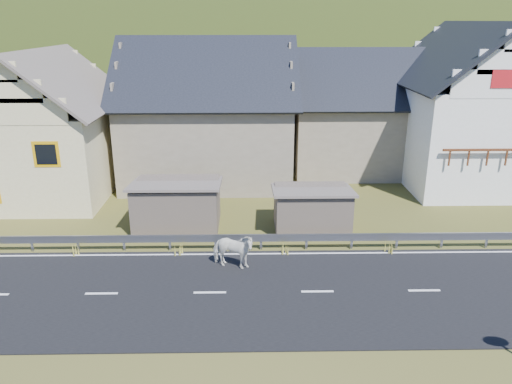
{
  "coord_description": "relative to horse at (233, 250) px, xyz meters",
  "views": [
    {
      "loc": [
        1.41,
        -16.27,
        9.59
      ],
      "look_at": [
        1.79,
        4.14,
        2.54
      ],
      "focal_mm": 35.0,
      "sensor_mm": 36.0,
      "label": 1
    }
  ],
  "objects": [
    {
      "name": "conifer_patch",
      "position": [
        -55.8,
        108.04,
        5.19
      ],
      "size": [
        76.0,
        50.0,
        28.0
      ],
      "primitive_type": "ellipsoid",
      "color": "black",
      "rests_on": "ground"
    },
    {
      "name": "house_cream",
      "position": [
        -10.81,
        10.04,
        3.55
      ],
      "size": [
        7.8,
        9.8,
        8.3
      ],
      "color": "beige",
      "rests_on": "ground"
    },
    {
      "name": "lane_markings",
      "position": [
        -0.8,
        -1.96,
        -0.77
      ],
      "size": [
        60.0,
        6.6,
        0.01
      ],
      "primitive_type": "cube",
      "color": "silver",
      "rests_on": "road"
    },
    {
      "name": "ground",
      "position": [
        -0.8,
        -1.96,
        -0.81
      ],
      "size": [
        160.0,
        160.0,
        0.0
      ],
      "primitive_type": "plane",
      "color": "#373D13",
      "rests_on": "ground"
    },
    {
      "name": "house_stone_a",
      "position": [
        -1.8,
        13.04,
        3.82
      ],
      "size": [
        10.8,
        9.8,
        8.9
      ],
      "color": "gray",
      "rests_on": "ground"
    },
    {
      "name": "shed_left",
      "position": [
        -2.8,
        4.54,
        0.29
      ],
      "size": [
        4.3,
        3.3,
        2.4
      ],
      "primitive_type": "cube",
      "color": "#6B5B50",
      "rests_on": "ground"
    },
    {
      "name": "mountain",
      "position": [
        4.2,
        178.04,
        -20.81
      ],
      "size": [
        440.0,
        280.0,
        260.0
      ],
      "primitive_type": "ellipsoid",
      "color": "#1C3211",
      "rests_on": "ground"
    },
    {
      "name": "shed_right",
      "position": [
        3.7,
        4.04,
        0.19
      ],
      "size": [
        3.8,
        2.9,
        2.2
      ],
      "primitive_type": "cube",
      "color": "#6B5B50",
      "rests_on": "ground"
    },
    {
      "name": "house_white",
      "position": [
        14.2,
        12.04,
        4.25
      ],
      "size": [
        8.8,
        10.8,
        9.7
      ],
      "color": "white",
      "rests_on": "ground"
    },
    {
      "name": "horse",
      "position": [
        0.0,
        0.0,
        0.0
      ],
      "size": [
        1.33,
        1.99,
        1.54
      ],
      "primitive_type": "imported",
      "rotation": [
        0.0,
        0.0,
        1.27
      ],
      "color": "white",
      "rests_on": "road"
    },
    {
      "name": "house_stone_b",
      "position": [
        8.2,
        15.04,
        3.43
      ],
      "size": [
        9.8,
        8.8,
        8.1
      ],
      "color": "gray",
      "rests_on": "ground"
    },
    {
      "name": "guardrail",
      "position": [
        -0.8,
        1.72,
        -0.25
      ],
      "size": [
        28.1,
        0.09,
        0.75
      ],
      "color": "#93969B",
      "rests_on": "ground"
    },
    {
      "name": "road",
      "position": [
        -0.8,
        -1.96,
        -0.79
      ],
      "size": [
        60.0,
        7.0,
        0.04
      ],
      "primitive_type": "cube",
      "color": "black",
      "rests_on": "ground"
    }
  ]
}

